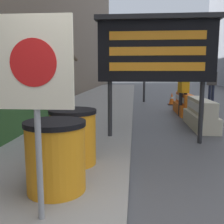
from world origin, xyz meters
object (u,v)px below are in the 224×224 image
Objects in this scene: warning_sign at (35,78)px; traffic_cone_near at (172,99)px; barrel_drum_middle at (73,137)px; message_board at (156,50)px; traffic_light_near_curb at (145,43)px; jersey_barrier_orange_near at (184,105)px; pedestrian_passerby at (183,87)px; barrel_drum_foreground at (56,156)px; jersey_barrier_cream at (200,115)px; pedestrian_worker at (212,82)px.

traffic_cone_near is (2.70, 10.37, -1.23)m from warning_sign.
message_board is (1.42, 1.86, 1.48)m from barrel_drum_middle.
jersey_barrier_orange_near is at bearing -69.51° from traffic_light_near_curb.
message_board is 1.58× the size of pedestrian_passerby.
barrel_drum_foreground reaches higher than jersey_barrier_cream.
traffic_light_near_curb is at bearing 82.37° from barrel_drum_foreground.
traffic_light_near_curb reaches higher than pedestrian_passerby.
jersey_barrier_orange_near is at bearing 68.10° from barrel_drum_foreground.
message_board reaches higher than jersey_barrier_cream.
jersey_barrier_cream is at bearing 61.73° from warning_sign.
barrel_drum_foreground is at bearing -116.49° from message_board.
pedestrian_passerby is at bearing 74.51° from pedestrian_worker.
traffic_cone_near is (2.75, 8.75, -0.26)m from barrel_drum_middle.
pedestrian_worker reaches higher than jersey_barrier_cream.
jersey_barrier_orange_near is at bearing -87.80° from traffic_cone_near.
traffic_cone_near is 3.19m from traffic_light_near_curb.
pedestrian_passerby is at bearing 70.98° from message_board.
barrel_drum_middle is 0.43× the size of jersey_barrier_orange_near.
pedestrian_worker reaches higher than jersey_barrier_orange_near.
traffic_light_near_curb reaches higher than traffic_cone_near.
barrel_drum_middle is (-0.01, 0.97, 0.00)m from barrel_drum_foreground.
warning_sign is at bearing 149.78° from pedestrian_passerby.
traffic_light_near_curb is at bearing 6.34° from pedestrian_passerby.
pedestrian_passerby reaches higher than barrel_drum_middle.
pedestrian_worker is (3.60, 8.46, -0.97)m from message_board.
jersey_barrier_orange_near is (2.83, 7.05, -0.22)m from barrel_drum_foreground.
jersey_barrier_orange_near is at bearing 71.35° from message_board.
traffic_cone_near is at bearing -39.45° from traffic_light_near_curb.
barrel_drum_foreground is 0.97m from barrel_drum_middle.
traffic_light_near_curb is at bearing 82.97° from warning_sign.
pedestrian_passerby is (1.24, -4.25, -1.99)m from traffic_light_near_curb.
warning_sign is 0.96× the size of jersey_barrier_orange_near.
warning_sign is 8.29m from jersey_barrier_orange_near.
jersey_barrier_cream is (2.83, 4.55, -0.20)m from barrel_drum_foreground.
pedestrian_worker is (2.17, 4.23, 0.73)m from jersey_barrier_orange_near.
pedestrian_worker is at bearing 34.62° from traffic_cone_near.
warning_sign is at bearing 77.92° from pedestrian_worker.
barrel_drum_middle is at bearing -107.43° from traffic_cone_near.
pedestrian_passerby is at bearing 94.33° from jersey_barrier_cream.
traffic_light_near_curb reaches higher than message_board.
traffic_cone_near is (-0.10, 2.66, -0.04)m from jersey_barrier_orange_near.
message_board is 7.23m from traffic_cone_near.
barrel_drum_foreground and barrel_drum_middle have the same top height.
barrel_drum_foreground is 12.36m from pedestrian_worker.
barrel_drum_middle is at bearing -115.08° from jersey_barrier_orange_near.
barrel_drum_middle is 0.50× the size of pedestrian_passerby.
warning_sign is 0.47× the size of traffic_light_near_curb.
jersey_barrier_orange_near is 2.67m from traffic_cone_near.
warning_sign is 11.61m from traffic_light_near_curb.
pedestrian_worker is at bearing 66.07° from barrel_drum_foreground.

